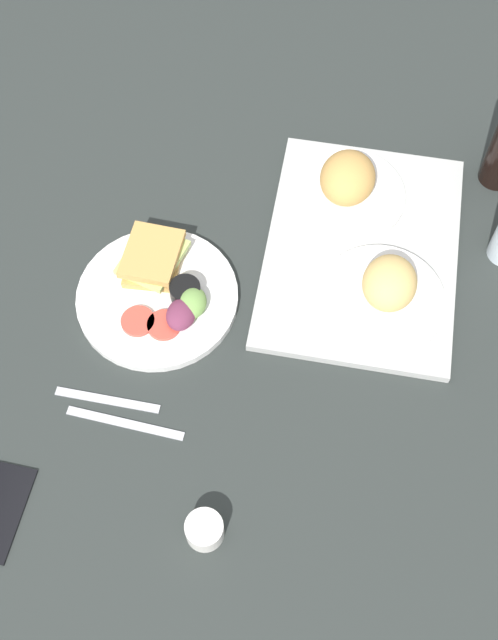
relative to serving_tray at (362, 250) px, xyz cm
name	(u,v)px	position (x,y,z in cm)	size (l,w,h in cm)	color
ground_plane	(235,322)	(18.20, -18.06, -2.30)	(190.00, 150.00, 3.00)	#282D2B
serving_tray	(362,250)	(0.00, 0.00, 0.00)	(45.00, 33.00, 1.60)	#B2B2AD
bread_plate_near	(347,185)	(-10.11, -5.11, 4.08)	(21.20, 21.20, 9.06)	white
bread_plate_far	(385,292)	(9.54, 5.32, 3.62)	(21.27, 21.27, 8.43)	white
plate_with_salad	(161,290)	(17.19, -31.19, 0.96)	(27.33, 27.33, 5.40)	white
espresso_cup	(205,530)	(54.03, -12.76, 1.20)	(5.60, 5.60, 4.00)	silver
fork	(107,400)	(37.86, -33.61, -0.55)	(17.00, 1.40, 0.50)	#B7B7BC
knife	(125,423)	(40.86, -29.61, -0.55)	(19.00, 1.40, 0.50)	#B7B7BC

